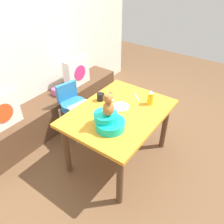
# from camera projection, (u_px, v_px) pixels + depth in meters

# --- Properties ---
(ground_plane) EXTENTS (8.00, 8.00, 0.00)m
(ground_plane) POSITION_uv_depth(u_px,v_px,m) (118.00, 157.00, 2.96)
(ground_plane) COLOR brown
(back_wall) EXTENTS (4.40, 0.10, 2.60)m
(back_wall) POSITION_uv_depth(u_px,v_px,m) (25.00, 38.00, 2.90)
(back_wall) COLOR silver
(back_wall) RESTS_ON ground_plane
(window_bench) EXTENTS (2.60, 0.44, 0.46)m
(window_bench) POSITION_uv_depth(u_px,v_px,m) (53.00, 112.00, 3.40)
(window_bench) COLOR brown
(window_bench) RESTS_ON ground_plane
(pillow_floral_left) EXTENTS (0.44, 0.15, 0.44)m
(pillow_floral_left) POSITION_uv_depth(u_px,v_px,m) (0.00, 111.00, 2.64)
(pillow_floral_left) COLOR white
(pillow_floral_left) RESTS_ON window_bench
(pillow_floral_right) EXTENTS (0.44, 0.15, 0.44)m
(pillow_floral_right) POSITION_uv_depth(u_px,v_px,m) (77.00, 72.00, 3.50)
(pillow_floral_right) COLOR white
(pillow_floral_right) RESTS_ON window_bench
(book_stack) EXTENTS (0.20, 0.14, 0.10)m
(book_stack) POSITION_uv_depth(u_px,v_px,m) (59.00, 91.00, 3.37)
(book_stack) COLOR #C5579D
(book_stack) RESTS_ON window_bench
(dining_table) EXTENTS (1.23, 0.92, 0.74)m
(dining_table) POSITION_uv_depth(u_px,v_px,m) (119.00, 119.00, 2.59)
(dining_table) COLOR orange
(dining_table) RESTS_ON ground_plane
(highchair) EXTENTS (0.39, 0.50, 0.79)m
(highchair) POSITION_uv_depth(u_px,v_px,m) (73.00, 104.00, 3.04)
(highchair) COLOR #2672B2
(highchair) RESTS_ON ground_plane
(infant_seat_teal) EXTENTS (0.30, 0.33, 0.16)m
(infant_seat_teal) POSITION_uv_depth(u_px,v_px,m) (109.00, 122.00, 2.26)
(infant_seat_teal) COLOR #11C6AF
(infant_seat_teal) RESTS_ON dining_table
(teddy_bear) EXTENTS (0.13, 0.12, 0.25)m
(teddy_bear) POSITION_uv_depth(u_px,v_px,m) (108.00, 105.00, 2.14)
(teddy_bear) COLOR #B46E34
(teddy_bear) RESTS_ON infant_seat_teal
(ketchup_bottle) EXTENTS (0.07, 0.07, 0.18)m
(ketchup_bottle) POSITION_uv_depth(u_px,v_px,m) (150.00, 98.00, 2.60)
(ketchup_bottle) COLOR gold
(ketchup_bottle) RESTS_ON dining_table
(coffee_mug) EXTENTS (0.12, 0.08, 0.09)m
(coffee_mug) POSITION_uv_depth(u_px,v_px,m) (100.00, 97.00, 2.69)
(coffee_mug) COLOR black
(coffee_mug) RESTS_ON dining_table
(dinner_plate_near) EXTENTS (0.20, 0.20, 0.01)m
(dinner_plate_near) POSITION_uv_depth(u_px,v_px,m) (120.00, 107.00, 2.60)
(dinner_plate_near) COLOR white
(dinner_plate_near) RESTS_ON dining_table
(table_fork) EXTENTS (0.13, 0.13, 0.01)m
(table_fork) POSITION_uv_depth(u_px,v_px,m) (137.00, 97.00, 2.78)
(table_fork) COLOR silver
(table_fork) RESTS_ON dining_table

